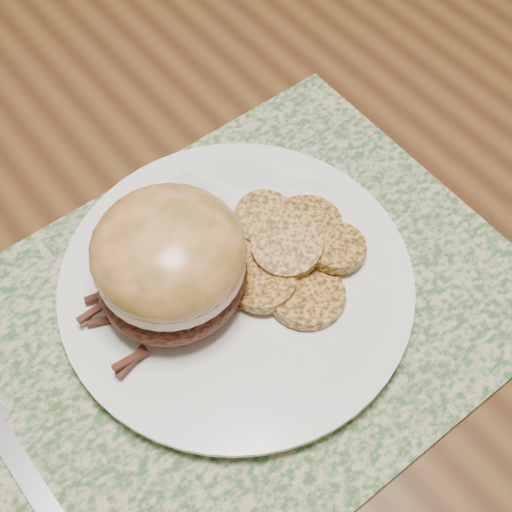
{
  "coord_description": "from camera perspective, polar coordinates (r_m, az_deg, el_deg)",
  "views": [
    {
      "loc": [
        -0.27,
        -0.35,
        1.25
      ],
      "look_at": [
        -0.09,
        -0.13,
        0.79
      ],
      "focal_mm": 50.0,
      "sensor_mm": 36.0,
      "label": 1
    }
  ],
  "objects": [
    {
      "name": "roasted_potatoes",
      "position": [
        0.55,
        2.29,
        0.27
      ],
      "size": [
        0.14,
        0.14,
        0.03
      ],
      "color": "#BF8738",
      "rests_on": "dinner_plate"
    },
    {
      "name": "fork",
      "position": [
        0.53,
        -18.27,
        -15.7
      ],
      "size": [
        0.02,
        0.18,
        0.0
      ],
      "rotation": [
        0.0,
        0.0,
        0.02
      ],
      "color": "silver",
      "rests_on": "placemat"
    },
    {
      "name": "placemat",
      "position": [
        0.55,
        -1.99,
        -5.18
      ],
      "size": [
        0.45,
        0.33,
        0.0
      ],
      "primitive_type": "cube",
      "color": "#375F31",
      "rests_on": "dining_table"
    },
    {
      "name": "pork_sandwich",
      "position": [
        0.51,
        -6.88,
        -0.46
      ],
      "size": [
        0.15,
        0.15,
        0.09
      ],
      "rotation": [
        0.0,
        0.0,
        0.42
      ],
      "color": "black",
      "rests_on": "dinner_plate"
    },
    {
      "name": "dinner_plate",
      "position": [
        0.56,
        -1.57,
        -2.23
      ],
      "size": [
        0.26,
        0.26,
        0.02
      ],
      "primitive_type": "cylinder",
      "color": "white",
      "rests_on": "placemat"
    },
    {
      "name": "ground",
      "position": [
        1.32,
        -0.22,
        -12.68
      ],
      "size": [
        3.5,
        3.5,
        0.0
      ],
      "primitive_type": "plane",
      "color": "brown",
      "rests_on": "ground"
    },
    {
      "name": "dining_table",
      "position": [
        0.73,
        -0.39,
        5.36
      ],
      "size": [
        1.5,
        0.9,
        0.75
      ],
      "color": "brown",
      "rests_on": "ground"
    }
  ]
}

